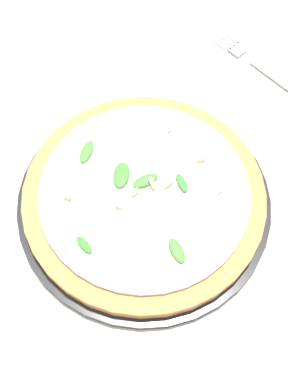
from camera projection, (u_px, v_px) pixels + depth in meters
name	position (u px, v px, depth m)	size (l,w,h in m)	color
ground_plane	(134.00, 196.00, 0.61)	(6.00, 6.00, 0.00)	silver
pizza_arugula_main	(144.00, 197.00, 0.59)	(0.34, 0.34, 0.05)	black
napkin	(267.00, 74.00, 0.71)	(0.18, 0.15, 0.01)	silver
fork	(264.00, 69.00, 0.71)	(0.18, 0.12, 0.00)	silver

